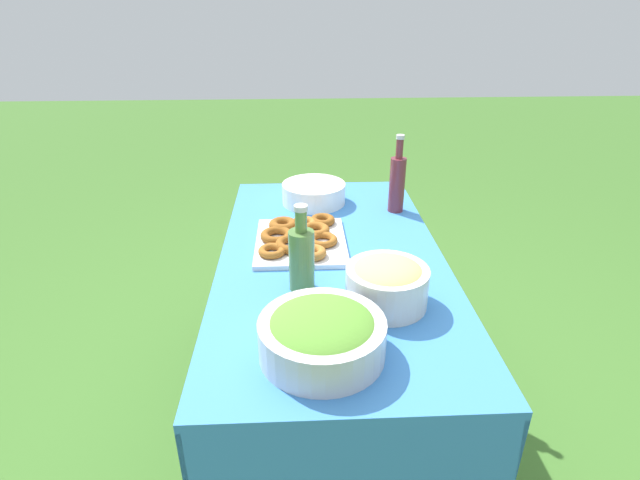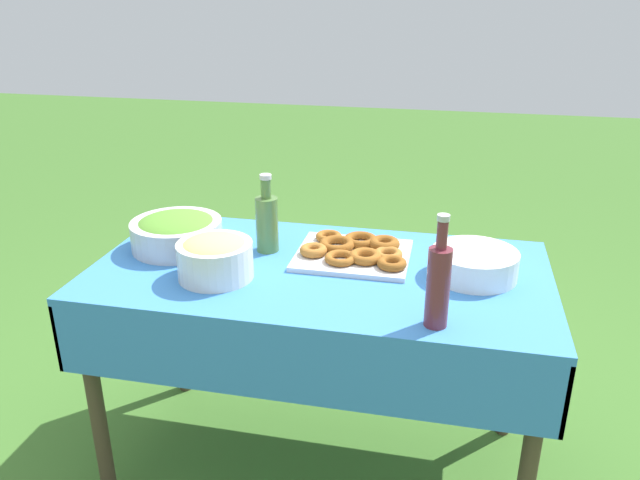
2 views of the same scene
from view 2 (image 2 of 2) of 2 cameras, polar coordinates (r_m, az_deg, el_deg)
ground_plane at (r=2.40m, az=-0.03°, el=-19.58°), size 14.00×14.00×0.00m
picnic_table at (r=2.02m, az=-0.04°, el=-5.37°), size 1.43×0.74×0.77m
salad_bowl at (r=2.15m, az=-12.97°, el=0.80°), size 0.31×0.31×0.12m
pasta_bowl at (r=1.91m, az=-9.58°, el=-1.46°), size 0.23×0.23×0.13m
donut_platter at (r=2.04m, az=3.25°, el=-1.05°), size 0.38×0.32×0.05m
plate_stack at (r=1.96m, az=13.94°, el=-2.12°), size 0.26×0.26×0.08m
olive_oil_bottle at (r=2.07m, az=-4.86°, el=1.71°), size 0.07×0.07×0.26m
wine_bottle at (r=1.63m, az=10.76°, el=-3.92°), size 0.06×0.06×0.31m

